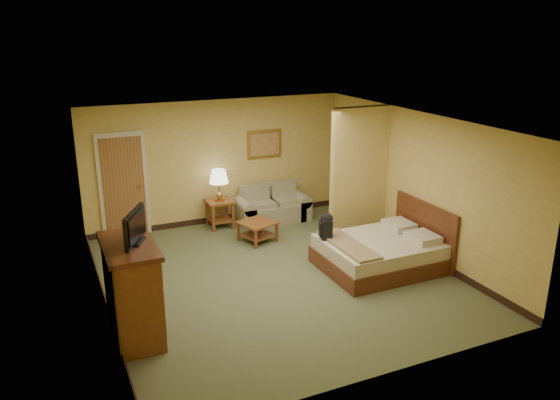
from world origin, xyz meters
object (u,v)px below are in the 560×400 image
loveseat (272,209)px  dresser (132,290)px  bed (382,252)px  coffee_table (258,227)px

loveseat → dresser: (-3.52, -3.45, 0.42)m
loveseat → bed: (0.77, -2.98, 0.03)m
coffee_table → bed: size_ratio=0.40×
loveseat → bed: bed is taller
loveseat → bed: 3.08m
bed → dresser: bearing=-173.7°
coffee_table → loveseat: bearing=53.0°
coffee_table → bed: 2.51m
loveseat → coffee_table: size_ratio=1.97×
loveseat → bed: bearing=-75.4°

